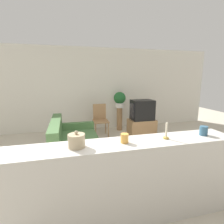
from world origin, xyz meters
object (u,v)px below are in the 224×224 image
television (142,110)px  potted_plant (120,99)px  wooden_chair (100,118)px  couch (74,145)px  decorative_bowl (76,141)px

television → potted_plant: (-0.45, 0.79, 0.23)m
potted_plant → wooden_chair: bearing=-153.1°
television → wooden_chair: 1.27m
wooden_chair → potted_plant: 0.96m
couch → potted_plant: (1.57, 1.77, 0.75)m
potted_plant → decorative_bowl: 3.95m
television → potted_plant: 0.94m
couch → wooden_chair: 1.66m
wooden_chair → decorative_bowl: decorative_bowl is taller
wooden_chair → decorative_bowl: size_ratio=5.07×
potted_plant → television: bearing=-60.6°
television → wooden_chair: bearing=159.8°
couch → potted_plant: potted_plant is taller
television → couch: bearing=-154.2°
couch → potted_plant: bearing=48.4°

